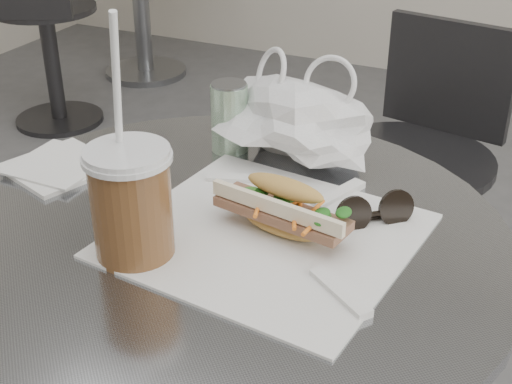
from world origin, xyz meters
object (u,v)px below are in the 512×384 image
at_px(sunglasses, 374,213).
at_px(drink_can, 230,117).
at_px(chair_far, 410,202).
at_px(bg_chair, 46,45).
at_px(iced_coffee, 131,202).
at_px(banh_mi, 283,208).

height_order(sunglasses, drink_can, drink_can).
relative_size(chair_far, bg_chair, 0.98).
bearing_deg(iced_coffee, banh_mi, 39.30).
height_order(bg_chair, drink_can, drink_can).
relative_size(iced_coffee, sunglasses, 3.23).
bearing_deg(sunglasses, bg_chair, 99.76).
xyz_separation_m(chair_far, sunglasses, (0.11, -0.78, 0.41)).
relative_size(iced_coffee, drink_can, 2.74).
height_order(chair_far, bg_chair, bg_chair).
bearing_deg(drink_can, iced_coffee, -84.20).
xyz_separation_m(chair_far, iced_coffee, (-0.13, -0.96, 0.47)).
distance_m(chair_far, banh_mi, 0.95).
height_order(bg_chair, iced_coffee, iced_coffee).
bearing_deg(iced_coffee, bg_chair, 134.01).
bearing_deg(chair_far, banh_mi, 101.96).
height_order(chair_far, drink_can, drink_can).
bearing_deg(bg_chair, drink_can, -65.28).
height_order(banh_mi, sunglasses, banh_mi).
relative_size(chair_far, iced_coffee, 2.56).
xyz_separation_m(bg_chair, iced_coffee, (1.53, -1.58, 0.46)).
height_order(iced_coffee, sunglasses, iced_coffee).
bearing_deg(bg_chair, chair_far, -45.40).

